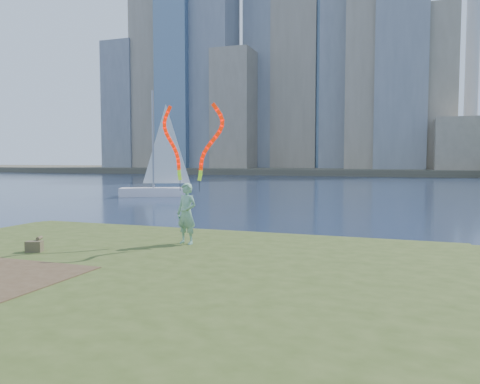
% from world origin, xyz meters
% --- Properties ---
extents(ground, '(320.00, 320.00, 0.00)m').
position_xyz_m(ground, '(0.00, 0.00, 0.00)').
color(ground, '#18243C').
rests_on(ground, ground).
extents(grassy_knoll, '(20.00, 18.00, 0.80)m').
position_xyz_m(grassy_knoll, '(0.00, -2.30, 0.34)').
color(grassy_knoll, '#384819').
rests_on(grassy_knoll, ground).
extents(far_shore, '(320.00, 40.00, 1.20)m').
position_xyz_m(far_shore, '(0.00, 95.00, 0.60)').
color(far_shore, '#4F493A').
rests_on(far_shore, ground).
extents(woman_with_ribbons, '(2.01, 0.60, 4.01)m').
position_xyz_m(woman_with_ribbons, '(-0.13, 1.42, 2.21)').
color(woman_with_ribbons, '#11683C').
rests_on(woman_with_ribbons, grassy_knoll).
extents(canvas_bag, '(0.44, 0.49, 0.35)m').
position_xyz_m(canvas_bag, '(-3.17, -0.83, 0.95)').
color(canvas_bag, '#4A432A').
rests_on(canvas_bag, grassy_knoll).
extents(sailboat, '(5.65, 3.75, 8.71)m').
position_xyz_m(sailboat, '(-14.06, 24.24, 1.50)').
color(sailboat, white).
rests_on(sailboat, ground).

